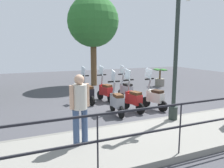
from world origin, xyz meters
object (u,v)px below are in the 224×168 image
object	(u,v)px
tree_distant	(93,22)
scooter_near_0	(154,97)
scooter_near_1	(133,99)
scooter_far_2	(87,92)
pedestrian_distant	(80,104)
potted_palm	(160,79)
lamp_post_near	(176,60)
scooter_far_1	(105,91)
scooter_far_0	(126,89)
scooter_near_2	(117,101)

from	to	relation	value
tree_distant	scooter_near_0	distance (m)	6.83
scooter_near_1	scooter_far_2	size ratio (longest dim) A/B	1.00
pedestrian_distant	potted_palm	bearing A→B (deg)	117.60
lamp_post_near	scooter_far_1	distance (m)	3.83
scooter_far_0	scooter_far_1	xyz separation A→B (m)	(0.09, 0.94, 0.00)
pedestrian_distant	scooter_far_2	size ratio (longest dim) A/B	1.03
scooter_near_1	scooter_far_1	world-z (taller)	same
scooter_near_1	scooter_far_0	bearing A→B (deg)	-28.94
scooter_near_0	scooter_far_1	world-z (taller)	same
scooter_near_0	potted_palm	bearing A→B (deg)	-52.02
lamp_post_near	potted_palm	bearing A→B (deg)	-32.16
potted_palm	scooter_near_1	size ratio (longest dim) A/B	0.69
tree_distant	scooter_far_2	bearing A→B (deg)	157.77
scooter_near_0	lamp_post_near	bearing A→B (deg)	151.56
potted_palm	scooter_near_1	bearing A→B (deg)	134.87
scooter_near_0	scooter_near_1	size ratio (longest dim) A/B	1.00
tree_distant	scooter_near_1	bearing A→B (deg)	175.22
potted_palm	pedestrian_distant	bearing A→B (deg)	133.37
potted_palm	lamp_post_near	bearing A→B (deg)	147.84
scooter_near_0	scooter_far_1	distance (m)	2.23
tree_distant	potted_palm	world-z (taller)	tree_distant
scooter_near_2	scooter_far_0	size ratio (longest dim) A/B	1.00
pedestrian_distant	potted_palm	size ratio (longest dim) A/B	1.50
scooter_far_1	scooter_near_2	bearing A→B (deg)	158.09
pedestrian_distant	scooter_near_0	xyz separation A→B (m)	(2.15, -3.44, -0.60)
scooter_near_0	scooter_near_1	xyz separation A→B (m)	(0.06, 0.88, 0.00)
scooter_near_1	scooter_far_1	size ratio (longest dim) A/B	1.00
scooter_near_0	pedestrian_distant	bearing A→B (deg)	107.73
tree_distant	scooter_far_2	size ratio (longest dim) A/B	3.48
pedestrian_distant	scooter_far_0	distance (m)	5.04
lamp_post_near	scooter_near_0	xyz separation A→B (m)	(1.59, -0.40, -1.47)
potted_palm	scooter_far_1	bearing A→B (deg)	116.93
scooter_near_2	lamp_post_near	bearing A→B (deg)	-138.60
potted_palm	scooter_near_0	distance (m)	5.18
potted_palm	scooter_near_0	bearing A→B (deg)	142.24
pedestrian_distant	potted_palm	xyz separation A→B (m)	(6.24, -6.61, -0.63)
tree_distant	scooter_near_2	bearing A→B (deg)	168.70
tree_distant	scooter_far_2	distance (m)	5.55
scooter_near_0	scooter_far_0	xyz separation A→B (m)	(1.76, 0.31, 0.00)
scooter_near_0	scooter_near_2	size ratio (longest dim) A/B	1.00
scooter_far_2	tree_distant	bearing A→B (deg)	-31.64
scooter_near_1	lamp_post_near	bearing A→B (deg)	-174.20
potted_palm	scooter_near_2	size ratio (longest dim) A/B	0.69
lamp_post_near	scooter_far_2	distance (m)	4.08
lamp_post_near	scooter_near_0	size ratio (longest dim) A/B	2.65
potted_palm	scooter_near_2	distance (m)	6.31
scooter_near_2	scooter_far_2	world-z (taller)	same
scooter_near_2	tree_distant	bearing A→B (deg)	-7.74
scooter_near_0	scooter_far_2	xyz separation A→B (m)	(1.83, 2.07, 0.00)
pedestrian_distant	tree_distant	world-z (taller)	tree_distant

